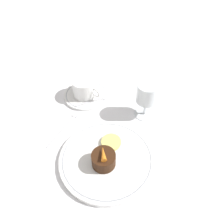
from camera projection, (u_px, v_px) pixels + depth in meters
ground_plane at (117, 156)px, 0.63m from camera, size 3.00×3.00×0.00m
dinner_plate at (107, 158)px, 0.61m from camera, size 0.27×0.27×0.01m
saucer at (86, 95)px, 0.80m from camera, size 0.16×0.16×0.01m
coffee_cup at (85, 87)px, 0.78m from camera, size 0.12×0.09×0.06m
spoon at (95, 100)px, 0.77m from camera, size 0.06×0.11×0.00m
wine_glass at (147, 95)px, 0.68m from camera, size 0.07×0.07×0.13m
fork at (70, 121)px, 0.72m from camera, size 0.06×0.19×0.01m
dessert_cake at (104, 159)px, 0.58m from camera, size 0.07×0.07×0.04m
carrot_garnish at (103, 154)px, 0.56m from camera, size 0.04×0.04×0.02m
pineapple_slice at (111, 142)px, 0.64m from camera, size 0.06×0.06×0.01m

